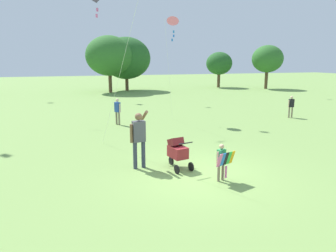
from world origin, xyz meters
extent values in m
plane|color=#75994C|center=(0.00, 0.00, 0.00)|extent=(120.00, 120.00, 0.00)
cylinder|color=brown|center=(0.40, 24.75, 0.93)|extent=(0.36, 0.36, 1.87)
ellipsoid|color=#2D6628|center=(0.40, 24.75, 3.81)|extent=(4.86, 4.37, 4.13)
cylinder|color=brown|center=(2.42, 26.22, 0.71)|extent=(0.36, 0.36, 1.42)
ellipsoid|color=#235623|center=(2.42, 26.22, 3.57)|extent=(5.39, 4.85, 4.58)
cylinder|color=brown|center=(14.08, 26.77, 0.83)|extent=(0.36, 0.36, 1.66)
ellipsoid|color=#235623|center=(14.08, 26.77, 2.96)|extent=(3.26, 2.93, 2.77)
cylinder|color=brown|center=(18.63, 23.38, 1.01)|extent=(0.36, 0.36, 2.02)
ellipsoid|color=#2D6628|center=(18.63, 23.38, 3.50)|extent=(3.72, 3.35, 3.16)
cylinder|color=#7F705B|center=(0.52, -0.61, 0.27)|extent=(0.08, 0.08, 0.54)
cylinder|color=#7F705B|center=(0.36, -0.67, 0.27)|extent=(0.08, 0.08, 0.54)
cube|color=#2D8C4C|center=(0.44, -0.64, 0.74)|extent=(0.27, 0.21, 0.41)
cylinder|color=tan|center=(0.58, -0.59, 0.71)|extent=(0.06, 0.06, 0.36)
cylinder|color=tan|center=(0.30, -0.69, 0.71)|extent=(0.06, 0.06, 0.36)
sphere|color=tan|center=(0.44, -0.64, 1.03)|extent=(0.14, 0.14, 0.14)
cube|color=#F4A319|center=(0.73, -0.73, 0.71)|extent=(0.16, 0.17, 0.40)
cube|color=green|center=(0.62, -0.77, 0.71)|extent=(0.16, 0.17, 0.40)
cube|color=black|center=(0.50, -0.81, 0.71)|extent=(0.16, 0.17, 0.40)
cube|color=blue|center=(0.38, -0.85, 0.71)|extent=(0.16, 0.17, 0.40)
cube|color=pink|center=(0.27, -0.89, 0.71)|extent=(0.16, 0.17, 0.40)
cube|color=pink|center=(0.51, -0.83, 0.33)|extent=(0.08, 0.04, 0.36)
cylinder|color=#33384C|center=(-1.71, 1.09, 0.44)|extent=(0.13, 0.13, 0.89)
cylinder|color=#33384C|center=(-1.44, 1.12, 0.44)|extent=(0.13, 0.13, 0.89)
cube|color=#4C4C56|center=(-1.57, 1.11, 1.22)|extent=(0.41, 0.28, 0.67)
cylinder|color=brown|center=(-1.81, 1.08, 1.17)|extent=(0.10, 0.10, 0.59)
cylinder|color=brown|center=(-1.35, 1.28, 1.68)|extent=(0.16, 0.55, 0.42)
sphere|color=brown|center=(-1.57, 1.11, 1.69)|extent=(0.23, 0.23, 0.23)
cylinder|color=black|center=(-0.50, 1.09, 0.14)|extent=(0.10, 0.28, 0.28)
cylinder|color=black|center=(-0.59, 0.25, 0.14)|extent=(0.10, 0.28, 0.28)
cylinder|color=black|center=(-0.08, 0.36, 0.14)|extent=(0.10, 0.28, 0.28)
cube|color=maroon|center=(-0.41, 0.68, 0.56)|extent=(0.56, 0.72, 0.36)
cube|color=maroon|center=(-0.44, 0.80, 0.86)|extent=(0.49, 0.49, 0.35)
cylinder|color=black|center=(-0.32, 0.23, 0.96)|extent=(0.48, 0.14, 0.04)
cube|color=pink|center=(-2.39, 4.51, 5.31)|extent=(0.08, 0.05, 0.14)
cube|color=pink|center=(-2.42, 4.51, 5.09)|extent=(0.08, 0.03, 0.14)
cylinder|color=silver|center=(-1.87, 2.88, 2.85)|extent=(1.10, 3.26, 5.70)
cone|color=pink|center=(2.04, 8.67, 5.53)|extent=(0.84, 0.77, 0.46)
cube|color=blue|center=(2.08, 8.63, 4.94)|extent=(0.09, 0.06, 0.14)
cube|color=blue|center=(2.09, 8.63, 4.72)|extent=(0.09, 0.08, 0.14)
cube|color=blue|center=(2.01, 8.69, 4.50)|extent=(0.08, 0.04, 0.14)
cylinder|color=silver|center=(1.49, 7.63, 2.67)|extent=(1.11, 2.10, 5.35)
cylinder|color=#7F705B|center=(-1.31, 8.14, 0.35)|extent=(0.10, 0.10, 0.70)
cylinder|color=#7F705B|center=(-1.20, 7.96, 0.35)|extent=(0.10, 0.10, 0.70)
cube|color=#284CA8|center=(-1.26, 8.05, 0.96)|extent=(0.32, 0.36, 0.52)
cylinder|color=beige|center=(-1.36, 8.21, 0.92)|extent=(0.08, 0.08, 0.46)
cylinder|color=beige|center=(-1.16, 7.89, 0.92)|extent=(0.08, 0.08, 0.46)
sphere|color=beige|center=(-1.26, 8.05, 1.33)|extent=(0.18, 0.18, 0.18)
cylinder|color=#7F705B|center=(8.87, 6.98, 0.32)|extent=(0.09, 0.09, 0.65)
cylinder|color=#7F705B|center=(9.07, 6.97, 0.32)|extent=(0.09, 0.09, 0.65)
cube|color=black|center=(8.97, 6.97, 0.89)|extent=(0.29, 0.18, 0.48)
cylinder|color=beige|center=(8.79, 6.98, 0.85)|extent=(0.07, 0.07, 0.43)
cylinder|color=beige|center=(9.15, 6.97, 0.85)|extent=(0.07, 0.07, 0.43)
sphere|color=beige|center=(8.97, 6.97, 1.23)|extent=(0.17, 0.17, 0.17)
camera|label=1|loc=(-3.50, -8.13, 3.44)|focal=32.68mm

